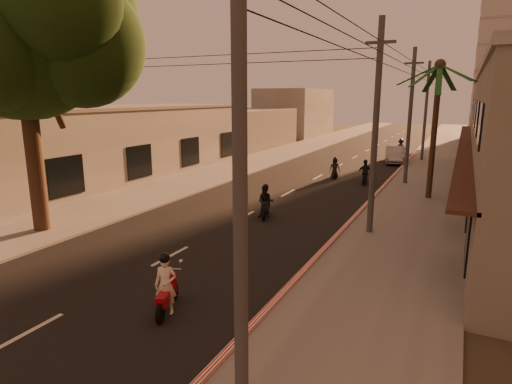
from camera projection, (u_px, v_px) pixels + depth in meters
ground at (134, 276)px, 14.35m from camera, size 160.00×160.00×0.00m
road at (318, 177)px, 31.91m from camera, size 10.00×140.00×0.02m
sidewalk_right at (425, 185)px, 28.71m from camera, size 5.00×140.00×0.12m
sidewalk_left at (230, 169)px, 35.09m from camera, size 5.00×140.00×0.12m
curb_stripe at (374, 196)px, 25.33m from camera, size 0.20×60.00×0.20m
left_building at (115, 141)px, 32.03m from camera, size 8.20×24.20×5.20m
broadleaf_tree at (30, 31)px, 17.20m from camera, size 9.60×8.70×12.10m
palm_tree at (439, 73)px, 23.43m from camera, size 5.00×5.00×8.20m
utility_poles at (412, 86)px, 27.85m from camera, size 1.20×48.26×9.00m
filler_right at (510, 123)px, 47.25m from camera, size 8.00×14.00×6.00m
filler_left_near at (240, 129)px, 49.69m from camera, size 8.00×14.00×4.40m
filler_left_far at (295, 113)px, 65.21m from camera, size 8.00×14.00×7.00m
scooter_red at (166, 286)px, 11.74m from camera, size 0.97×1.73×1.78m
scooter_mid_a at (266, 202)px, 21.05m from camera, size 1.12×1.72×1.73m
scooter_mid_b at (365, 173)px, 29.24m from camera, size 1.10×1.73×1.72m
scooter_far_a at (335, 169)px, 31.23m from camera, size 1.02×1.59×1.60m
scooter_far_b at (401, 148)px, 43.35m from camera, size 1.27×1.79×1.77m
parked_car at (395, 155)px, 38.56m from camera, size 3.21×5.13×1.50m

